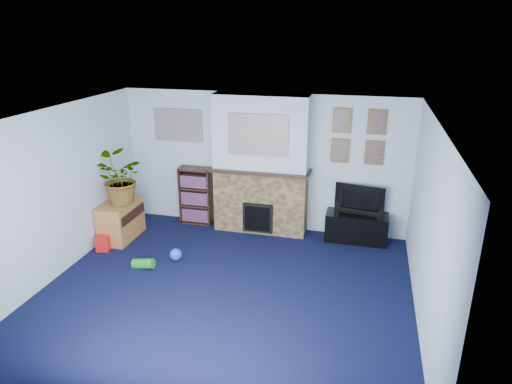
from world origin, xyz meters
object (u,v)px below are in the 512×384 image
(tv_stand, at_px, (356,228))
(bookshelf, at_px, (196,197))
(television, at_px, (358,200))
(sideboard, at_px, (121,219))

(tv_stand, height_order, bookshelf, bookshelf)
(television, height_order, sideboard, television)
(sideboard, bearing_deg, tv_stand, 12.40)
(television, relative_size, sideboard, 1.00)
(television, xyz_separation_m, bookshelf, (-2.89, 0.06, -0.22))
(tv_stand, height_order, television, television)
(bookshelf, bearing_deg, sideboard, -137.43)
(television, distance_m, bookshelf, 2.89)
(sideboard, bearing_deg, television, 12.68)
(tv_stand, bearing_deg, bookshelf, 178.48)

